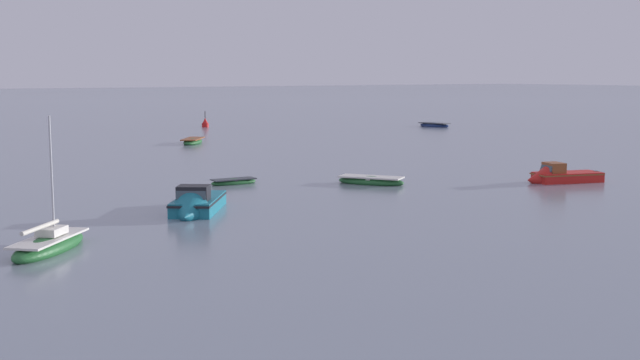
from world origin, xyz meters
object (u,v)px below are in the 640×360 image
motorboat_moored_0 (557,178)px  rowboat_moored_4 (234,182)px  rowboat_moored_1 (371,181)px  sailboat_moored_0 (49,245)px  rowboat_moored_6 (434,125)px  rowboat_moored_5 (193,141)px  channel_buoy (205,124)px  motorboat_moored_1 (195,207)px

motorboat_moored_0 → rowboat_moored_4: motorboat_moored_0 is taller
rowboat_moored_1 → rowboat_moored_4: (-7.32, 4.92, -0.06)m
rowboat_moored_1 → sailboat_moored_0: bearing=76.9°
rowboat_moored_4 → rowboat_moored_6: rowboat_moored_6 is taller
rowboat_moored_5 → rowboat_moored_6: 38.28m
rowboat_moored_1 → rowboat_moored_6: bearing=-79.5°
motorboat_moored_0 → rowboat_moored_1: bearing=-11.9°
rowboat_moored_6 → rowboat_moored_4: bearing=-64.0°
rowboat_moored_4 → rowboat_moored_5: rowboat_moored_5 is taller
rowboat_moored_1 → channel_buoy: size_ratio=1.96×
motorboat_moored_1 → channel_buoy: size_ratio=2.55×
rowboat_moored_5 → motorboat_moored_1: (-17.64, -37.76, 0.13)m
rowboat_moored_4 → sailboat_moored_0: bearing=-135.9°
rowboat_moored_1 → motorboat_moored_1: 14.65m
rowboat_moored_1 → channel_buoy: channel_buoy is taller
motorboat_moored_0 → motorboat_moored_1: bearing=13.0°
rowboat_moored_1 → rowboat_moored_6: 57.26m
motorboat_moored_0 → motorboat_moored_1: (-24.64, 2.39, 0.04)m
rowboat_moored_1 → motorboat_moored_1: motorboat_moored_1 is taller
rowboat_moored_5 → rowboat_moored_6: (37.86, 5.62, -0.00)m
sailboat_moored_0 → channel_buoy: bearing=12.7°
rowboat_moored_1 → rowboat_moored_5: rowboat_moored_5 is taller
rowboat_moored_6 → channel_buoy: size_ratio=2.10×
rowboat_moored_1 → rowboat_moored_6: (41.36, 39.60, 0.01)m
rowboat_moored_1 → rowboat_moored_4: bearing=22.8°
sailboat_moored_0 → channel_buoy: sailboat_moored_0 is taller
rowboat_moored_6 → channel_buoy: (-25.73, 16.35, 0.26)m
rowboat_moored_4 → rowboat_moored_6: 59.76m
motorboat_moored_0 → sailboat_moored_0: 33.21m
rowboat_moored_1 → channel_buoy: 58.09m
motorboat_moored_0 → rowboat_moored_5: size_ratio=1.15×
motorboat_moored_0 → rowboat_moored_1: 12.17m
sailboat_moored_0 → rowboat_moored_6: (64.01, 47.90, -0.04)m
motorboat_moored_0 → rowboat_moored_6: (30.87, 45.77, -0.10)m
sailboat_moored_0 → rowboat_moored_1: size_ratio=1.25×
sailboat_moored_0 → motorboat_moored_1: 9.63m
rowboat_moored_6 → motorboat_moored_1: bearing=-61.4°
motorboat_moored_0 → rowboat_moored_5: 40.76m
motorboat_moored_0 → sailboat_moored_0: size_ratio=0.96×
channel_buoy → sailboat_moored_0: bearing=-120.8°
rowboat_moored_6 → motorboat_moored_0: bearing=-43.4°
motorboat_moored_0 → rowboat_moored_1: motorboat_moored_0 is taller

